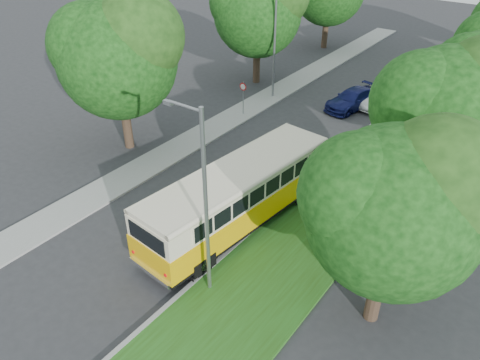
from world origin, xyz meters
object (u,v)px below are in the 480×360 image
Objects in this scene: lamppost_near at (204,200)px; car_silver at (283,160)px; car_grey at (408,79)px; vintage_bus at (238,197)px; lamppost_far at (273,44)px; car_white at (378,98)px; car_blue at (353,99)px.

car_silver is at bearing 104.27° from lamppost_near.
car_silver is at bearing -108.87° from car_grey.
car_silver is at bearing 105.79° from vintage_bus.
lamppost_far is 11.87m from car_grey.
lamppost_near reaches higher than car_grey.
car_grey is at bearing 95.06° from vintage_bus.
lamppost_near is 21.95m from car_white.
lamppost_far reaches higher than car_blue.
car_white is (-0.15, 17.45, -0.95)m from vintage_bus.
lamppost_far is at bearing 122.04° from car_silver.
vintage_bus is at bearing -71.31° from car_blue.
vintage_bus is at bearing -62.71° from lamppost_far.
car_white is 1.93m from car_blue.
lamppost_near is at bearing -77.69° from car_white.
car_grey is (1.27, 17.10, 0.00)m from car_silver.
lamppost_near is at bearing -68.26° from car_blue.
car_silver is at bearing -53.70° from lamppost_far.
car_silver is (-1.00, 5.64, -0.95)m from vintage_bus.
car_blue reaches higher than car_grey.
lamppost_near reaches higher than lamppost_far.
car_grey reaches higher than car_silver.
lamppost_far is 7.02m from car_blue.
vintage_bus is 17.48m from car_white.
vintage_bus is at bearing -81.53° from car_white.
car_silver is (-2.48, 9.75, -3.72)m from lamppost_near.
vintage_bus is 16.22m from car_blue.
lamppost_near is 10.73m from car_silver.
vintage_bus reaches higher than car_grey.
car_white is (0.85, 11.81, -0.01)m from car_silver.
car_blue is at bearing 16.40° from lamppost_far.
lamppost_near is at bearing -64.40° from vintage_bus.
lamppost_far is 11.39m from car_silver.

